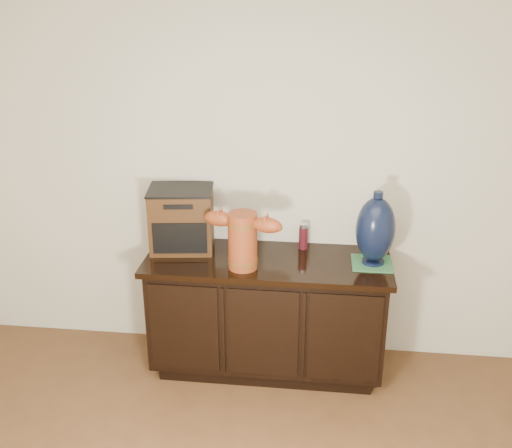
# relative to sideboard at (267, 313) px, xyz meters

# --- Properties ---
(sideboard) EXTENTS (1.46, 0.56, 0.75)m
(sideboard) POSITION_rel_sideboard_xyz_m (0.00, 0.00, 0.00)
(sideboard) COLOR black
(sideboard) RESTS_ON ground
(terracotta_vessel) EXTENTS (0.47, 0.21, 0.33)m
(terracotta_vessel) POSITION_rel_sideboard_xyz_m (-0.13, -0.13, 0.56)
(terracotta_vessel) COLOR #943E1B
(terracotta_vessel) RESTS_ON sideboard
(tv_radio) EXTENTS (0.42, 0.36, 0.39)m
(tv_radio) POSITION_rel_sideboard_xyz_m (-0.54, 0.11, 0.56)
(tv_radio) COLOR #3B220E
(tv_radio) RESTS_ON sideboard
(green_mat) EXTENTS (0.24, 0.24, 0.01)m
(green_mat) POSITION_rel_sideboard_xyz_m (0.61, 0.01, 0.37)
(green_mat) COLOR #2E663B
(green_mat) RESTS_ON sideboard
(lamp_base) EXTENTS (0.23, 0.23, 0.44)m
(lamp_base) POSITION_rel_sideboard_xyz_m (0.62, 0.01, 0.58)
(lamp_base) COLOR black
(lamp_base) RESTS_ON green_mat
(spray_can) EXTENTS (0.06, 0.06, 0.16)m
(spray_can) POSITION_rel_sideboard_xyz_m (0.20, 0.18, 0.45)
(spray_can) COLOR maroon
(spray_can) RESTS_ON sideboard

